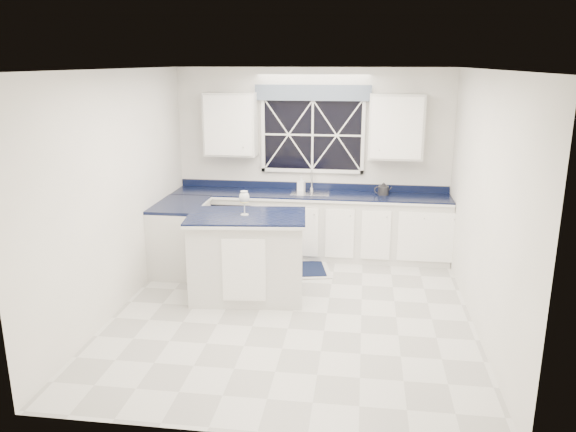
# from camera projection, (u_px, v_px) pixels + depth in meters

# --- Properties ---
(ground) EXTENTS (4.50, 4.50, 0.00)m
(ground) POSITION_uv_depth(u_px,v_px,m) (293.00, 311.00, 6.46)
(ground) COLOR silver
(ground) RESTS_ON ground
(back_wall) EXTENTS (4.00, 0.10, 2.70)m
(back_wall) POSITION_uv_depth(u_px,v_px,m) (312.00, 162.00, 8.25)
(back_wall) COLOR white
(back_wall) RESTS_ON ground
(base_cabinets) EXTENTS (3.99, 1.60, 0.90)m
(base_cabinets) POSITION_uv_depth(u_px,v_px,m) (286.00, 228.00, 8.09)
(base_cabinets) COLOR silver
(base_cabinets) RESTS_ON ground
(countertop) EXTENTS (3.98, 0.64, 0.04)m
(countertop) POSITION_uv_depth(u_px,v_px,m) (310.00, 195.00, 8.08)
(countertop) COLOR black
(countertop) RESTS_ON base_cabinets
(dishwasher) EXTENTS (0.60, 0.58, 0.82)m
(dishwasher) POSITION_uv_depth(u_px,v_px,m) (236.00, 226.00, 8.36)
(dishwasher) COLOR black
(dishwasher) RESTS_ON ground
(window) EXTENTS (1.65, 0.09, 1.26)m
(window) POSITION_uv_depth(u_px,v_px,m) (313.00, 129.00, 8.08)
(window) COLOR black
(window) RESTS_ON ground
(upper_cabinets) EXTENTS (3.10, 0.34, 0.90)m
(upper_cabinets) POSITION_uv_depth(u_px,v_px,m) (312.00, 125.00, 7.94)
(upper_cabinets) COLOR silver
(upper_cabinets) RESTS_ON ground
(faucet) EXTENTS (0.05, 0.20, 0.30)m
(faucet) POSITION_uv_depth(u_px,v_px,m) (312.00, 180.00, 8.22)
(faucet) COLOR silver
(faucet) RESTS_ON countertop
(island) EXTENTS (1.46, 0.98, 1.03)m
(island) POSITION_uv_depth(u_px,v_px,m) (247.00, 256.00, 6.73)
(island) COLOR silver
(island) RESTS_ON ground
(rug) EXTENTS (1.30, 0.95, 0.02)m
(rug) POSITION_uv_depth(u_px,v_px,m) (286.00, 270.00, 7.71)
(rug) COLOR beige
(rug) RESTS_ON ground
(kettle) EXTENTS (0.25, 0.17, 0.18)m
(kettle) POSITION_uv_depth(u_px,v_px,m) (383.00, 189.00, 7.97)
(kettle) COLOR #2D2D2F
(kettle) RESTS_ON countertop
(wine_glass) EXTENTS (0.12, 0.12, 0.29)m
(wine_glass) POSITION_uv_depth(u_px,v_px,m) (244.00, 199.00, 6.55)
(wine_glass) COLOR silver
(wine_glass) RESTS_ON island
(soap_bottle) EXTENTS (0.12, 0.12, 0.22)m
(soap_bottle) POSITION_uv_depth(u_px,v_px,m) (301.00, 183.00, 8.22)
(soap_bottle) COLOR silver
(soap_bottle) RESTS_ON countertop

